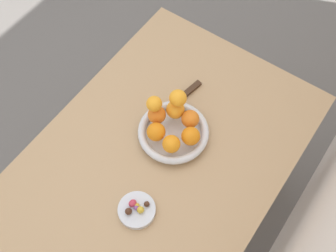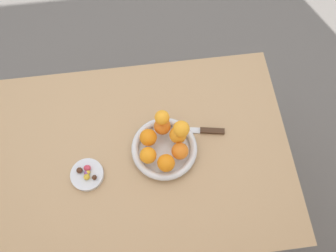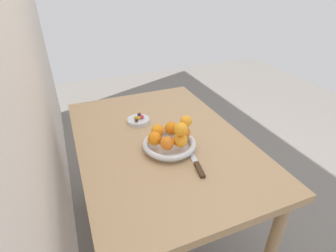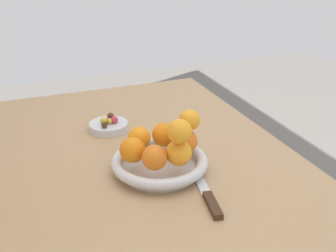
% 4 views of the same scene
% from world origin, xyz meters
% --- Properties ---
extents(dining_table, '(1.10, 0.76, 0.74)m').
position_xyz_m(dining_table, '(0.00, 0.00, 0.65)').
color(dining_table, tan).
rests_on(dining_table, ground_plane).
extents(fruit_bowl, '(0.24, 0.24, 0.04)m').
position_xyz_m(fruit_bowl, '(-0.09, -0.01, 0.76)').
color(fruit_bowl, silver).
rests_on(fruit_bowl, dining_table).
extents(candy_dish, '(0.12, 0.12, 0.02)m').
position_xyz_m(candy_dish, '(0.19, 0.05, 0.75)').
color(candy_dish, silver).
rests_on(candy_dish, dining_table).
extents(orange_0, '(0.06, 0.06, 0.06)m').
position_xyz_m(orange_0, '(-0.03, 0.03, 0.81)').
color(orange_0, orange).
rests_on(orange_0, fruit_bowl).
extents(orange_1, '(0.06, 0.06, 0.06)m').
position_xyz_m(orange_1, '(-0.09, 0.06, 0.81)').
color(orange_1, orange).
rests_on(orange_1, fruit_bowl).
extents(orange_2, '(0.06, 0.06, 0.06)m').
position_xyz_m(orange_2, '(-0.14, 0.03, 0.81)').
color(orange_2, orange).
rests_on(orange_2, fruit_bowl).
extents(orange_3, '(0.06, 0.06, 0.06)m').
position_xyz_m(orange_3, '(-0.14, -0.03, 0.81)').
color(orange_3, orange).
rests_on(orange_3, fruit_bowl).
extents(orange_4, '(0.06, 0.06, 0.06)m').
position_xyz_m(orange_4, '(-0.09, -0.07, 0.81)').
color(orange_4, orange).
rests_on(orange_4, fruit_bowl).
extents(orange_5, '(0.06, 0.06, 0.06)m').
position_xyz_m(orange_5, '(-0.04, -0.04, 0.81)').
color(orange_5, orange).
rests_on(orange_5, fruit_bowl).
extents(orange_6, '(0.06, 0.06, 0.06)m').
position_xyz_m(orange_6, '(-0.15, -0.03, 0.87)').
color(orange_6, orange).
rests_on(orange_6, orange_3).
extents(orange_7, '(0.05, 0.05, 0.05)m').
position_xyz_m(orange_7, '(-0.09, -0.08, 0.87)').
color(orange_7, orange).
rests_on(orange_7, orange_4).
extents(candy_ball_0, '(0.02, 0.02, 0.02)m').
position_xyz_m(candy_ball_0, '(0.19, 0.05, 0.77)').
color(candy_ball_0, '#8C4C99').
rests_on(candy_ball_0, candy_dish).
extents(candy_ball_1, '(0.02, 0.02, 0.02)m').
position_xyz_m(candy_ball_1, '(0.16, 0.07, 0.77)').
color(candy_ball_1, '#472819').
rests_on(candy_ball_1, candy_dish).
extents(candy_ball_2, '(0.02, 0.02, 0.02)m').
position_xyz_m(candy_ball_2, '(0.18, 0.05, 0.77)').
color(candy_ball_2, gold).
rests_on(candy_ball_2, candy_dish).
extents(candy_ball_3, '(0.02, 0.02, 0.02)m').
position_xyz_m(candy_ball_3, '(0.18, 0.03, 0.77)').
color(candy_ball_3, '#C6384C').
rests_on(candy_ball_3, candy_dish).
extents(candy_ball_4, '(0.02, 0.02, 0.02)m').
position_xyz_m(candy_ball_4, '(0.21, 0.04, 0.77)').
color(candy_ball_4, '#472819').
rests_on(candy_ball_4, candy_dish).
extents(candy_ball_5, '(0.02, 0.02, 0.02)m').
position_xyz_m(candy_ball_5, '(0.18, 0.04, 0.77)').
color(candy_ball_5, '#C6384C').
rests_on(candy_ball_5, candy_dish).
extents(candy_ball_6, '(0.02, 0.02, 0.02)m').
position_xyz_m(candy_ball_6, '(0.18, 0.07, 0.77)').
color(candy_ball_6, gold).
rests_on(candy_ball_6, candy_dish).
extents(knife, '(0.26, 0.07, 0.01)m').
position_xyz_m(knife, '(-0.22, -0.07, 0.75)').
color(knife, '#3F2819').
rests_on(knife, dining_table).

